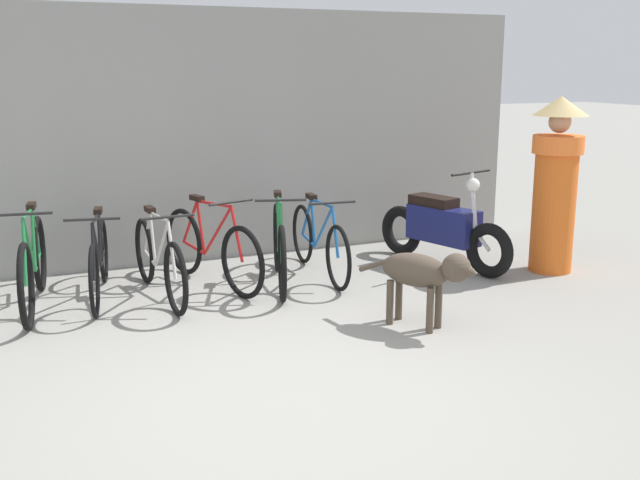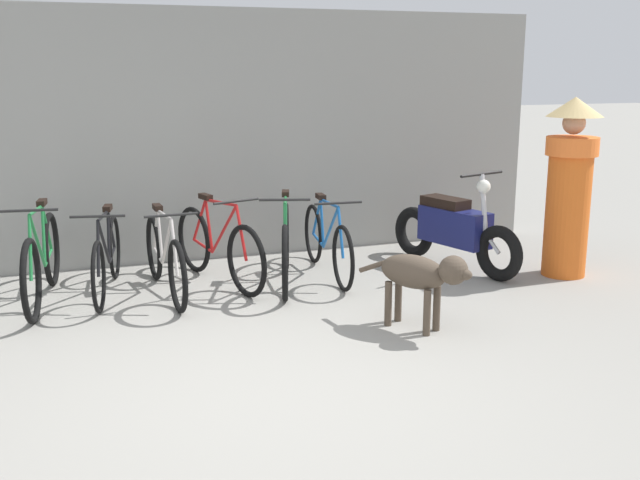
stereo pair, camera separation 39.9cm
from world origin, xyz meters
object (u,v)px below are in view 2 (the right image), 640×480
object	(u,v)px
motorcycle	(454,230)
person_in_robes	(570,182)
bicycle_1	(107,258)
bicycle_3	(218,247)
bicycle_5	(327,242)
stray_dog	(421,274)
bicycle_4	(286,246)
bicycle_2	(165,259)
bicycle_0	(42,262)

from	to	relation	value
motorcycle	person_in_robes	world-z (taller)	person_in_robes
bicycle_1	bicycle_3	bearing A→B (deg)	100.95
bicycle_5	stray_dog	distance (m)	1.76
bicycle_4	bicycle_5	world-z (taller)	bicycle_4
bicycle_4	stray_dog	bearing A→B (deg)	38.74
motorcycle	bicycle_2	bearing A→B (deg)	-107.94
bicycle_2	bicycle_4	xyz separation A→B (m)	(1.15, -0.03, 0.03)
bicycle_2	bicycle_3	distance (m)	0.57
bicycle_5	bicycle_4	bearing A→B (deg)	-69.52
bicycle_0	bicycle_2	xyz separation A→B (m)	(1.06, -0.13, -0.03)
stray_dog	motorcycle	bearing A→B (deg)	111.70
bicycle_1	stray_dog	bearing A→B (deg)	62.42
bicycle_3	bicycle_2	bearing A→B (deg)	-86.44
stray_dog	bicycle_1	bearing A→B (deg)	-160.41
person_in_robes	motorcycle	bearing A→B (deg)	-27.53
bicycle_5	person_in_robes	xyz separation A→B (m)	(2.26, -0.78, 0.60)
bicycle_1	motorcycle	xyz separation A→B (m)	(3.46, -0.27, 0.06)
bicycle_3	stray_dog	distance (m)	2.21
bicycle_1	bicycle_2	world-z (taller)	bicycle_2
bicycle_0	bicycle_4	bearing A→B (deg)	94.29
bicycle_2	person_in_robes	xyz separation A→B (m)	(3.88, -0.68, 0.60)
bicycle_2	bicycle_5	distance (m)	1.63
bicycle_1	bicycle_3	world-z (taller)	bicycle_3
bicycle_2	motorcycle	distance (m)	2.97
bicycle_0	stray_dog	world-z (taller)	bicycle_0
bicycle_4	person_in_robes	xyz separation A→B (m)	(2.73, -0.64, 0.58)
bicycle_3	bicycle_4	distance (m)	0.65
bicycle_4	person_in_robes	size ratio (longest dim) A/B	0.96
bicycle_4	bicycle_5	bearing A→B (deg)	123.83
bicycle_0	stray_dog	bearing A→B (deg)	66.37
bicycle_2	bicycle_4	size ratio (longest dim) A/B	1.02
bicycle_0	bicycle_1	xyz separation A→B (m)	(0.56, 0.08, -0.03)
bicycle_2	stray_dog	distance (m)	2.42
bicycle_2	person_in_robes	distance (m)	3.98
bicycle_2	person_in_robes	world-z (taller)	person_in_robes
bicycle_4	stray_dog	xyz separation A→B (m)	(0.62, -1.61, 0.09)
bicycle_1	stray_dog	xyz separation A→B (m)	(2.27, -1.85, 0.12)
bicycle_3	motorcycle	world-z (taller)	motorcycle
bicycle_0	bicycle_5	size ratio (longest dim) A/B	1.05
bicycle_3	motorcycle	size ratio (longest dim) A/B	0.98
bicycle_4	stray_dog	distance (m)	1.73
bicycle_5	bicycle_1	bearing A→B (deg)	-88.39
bicycle_0	bicycle_3	bearing A→B (deg)	100.74
bicycle_3	person_in_robes	world-z (taller)	person_in_robes
person_in_robes	bicycle_5	bearing A→B (deg)	-12.91
bicycle_0	bicycle_1	world-z (taller)	bicycle_0
bicycle_3	stray_dog	bearing A→B (deg)	17.74
bicycle_5	motorcycle	xyz separation A→B (m)	(1.34, -0.17, 0.06)
bicycle_1	person_in_robes	distance (m)	4.50
bicycle_3	bicycle_4	size ratio (longest dim) A/B	0.99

